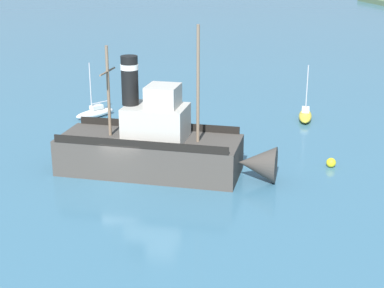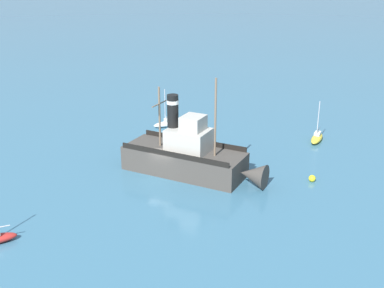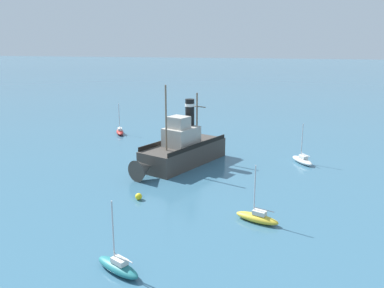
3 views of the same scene
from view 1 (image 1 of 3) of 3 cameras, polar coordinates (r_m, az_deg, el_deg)
name	(u,v)px [view 1 (image 1 of 3)]	position (r m, az deg, el deg)	size (l,w,h in m)	color
ground_plane	(120,180)	(38.57, -7.03, -3.44)	(600.00, 600.00, 0.00)	#38667F
old_tugboat	(158,147)	(38.87, -3.30, -0.27)	(8.76, 14.57, 9.90)	#423D38
sailboat_yellow	(305,115)	(52.16, 10.93, 2.76)	(3.94, 2.40, 4.90)	gold
sailboat_white	(95,112)	(52.79, -9.39, 3.04)	(2.98, 3.79, 4.90)	white
mooring_buoy	(331,163)	(41.39, 13.33, -1.77)	(0.66, 0.66, 0.66)	yellow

